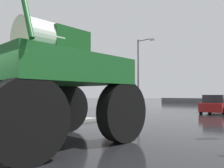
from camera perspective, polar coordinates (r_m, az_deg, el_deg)
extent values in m
plane|color=black|center=(20.14, 23.61, -6.87)|extent=(120.00, 120.00, 0.00)
cube|color=gray|center=(11.15, -25.29, -10.07)|extent=(1.55, 10.22, 0.15)
cylinder|color=black|center=(9.70, -11.50, -5.99)|extent=(0.57, 2.00, 1.98)
cylinder|color=black|center=(7.44, 2.74, -7.08)|extent=(0.57, 2.00, 1.98)
cylinder|color=black|center=(5.36, -20.59, -8.67)|extent=(0.57, 2.00, 1.98)
cube|color=#195B23|center=(7.52, -14.60, 3.15)|extent=(3.76, 4.14, 0.84)
cube|color=#154E1E|center=(7.89, -11.99, 9.55)|extent=(1.19, 1.43, 0.98)
cylinder|color=silver|center=(7.39, -18.32, 11.07)|extent=(1.19, 1.26, 1.14)
cylinder|color=#195B23|center=(5.55, -21.26, 18.19)|extent=(0.78, 0.16, 1.63)
cube|color=maroon|center=(20.70, 24.95, -5.26)|extent=(1.87, 4.17, 0.70)
cube|color=#23282D|center=(20.53, 24.83, -3.41)|extent=(1.64, 2.16, 0.64)
cylinder|color=black|center=(22.22, 23.57, -5.67)|extent=(0.20, 0.61, 0.60)
cylinder|color=black|center=(19.61, 21.67, -6.14)|extent=(0.20, 0.61, 0.60)
cylinder|color=black|center=(19.22, 26.58, -6.13)|extent=(0.20, 0.61, 0.60)
cylinder|color=slate|center=(14.70, -9.83, -0.97)|extent=(0.11, 0.11, 3.96)
cube|color=black|center=(14.95, -9.16, 4.62)|extent=(0.24, 0.32, 0.84)
sphere|color=#390503|center=(15.11, -8.61, 5.57)|extent=(0.17, 0.17, 0.17)
sphere|color=#3C2403|center=(15.08, -8.61, 4.56)|extent=(0.17, 0.17, 0.17)
sphere|color=green|center=(15.05, -8.62, 3.54)|extent=(0.17, 0.17, 0.17)
cylinder|color=slate|center=(24.27, 6.69, 2.52)|extent=(0.18, 0.18, 7.47)
cylinder|color=slate|center=(24.38, 8.44, 11.05)|extent=(1.79, 0.10, 0.10)
cube|color=silver|center=(23.92, 10.30, 11.09)|extent=(0.50, 0.24, 0.16)
cylinder|color=#473828|center=(23.94, 0.75, -2.73)|extent=(0.33, 0.33, 3.05)
ellipsoid|color=brown|center=(24.07, 0.74, 3.33)|extent=(2.90, 2.90, 2.46)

